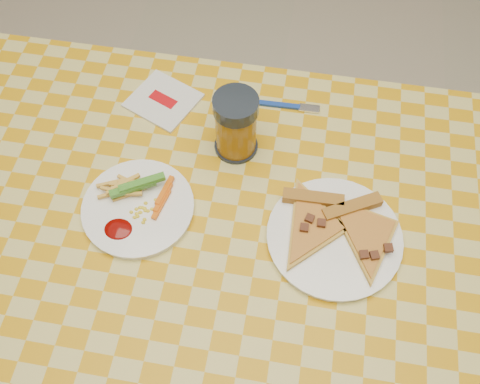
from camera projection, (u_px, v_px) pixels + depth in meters
name	position (u px, v px, depth m)	size (l,w,h in m)	color
ground	(235.00, 345.00, 1.65)	(8.00, 8.00, 0.00)	beige
table	(232.00, 254.00, 1.06)	(1.28, 0.88, 0.76)	white
plate_left	(138.00, 208.00, 1.02)	(0.21, 0.21, 0.01)	white
plate_right	(334.00, 238.00, 0.99)	(0.25, 0.25, 0.01)	white
fries_veggies	(135.00, 197.00, 1.02)	(0.16, 0.15, 0.04)	gold
pizza_slices	(337.00, 226.00, 0.99)	(0.29, 0.26, 0.02)	gold
drink_glass	(236.00, 125.00, 1.04)	(0.09, 0.09, 0.15)	black
napkin	(163.00, 100.00, 1.16)	(0.17, 0.17, 0.01)	silver
fork	(288.00, 106.00, 1.15)	(0.14, 0.02, 0.01)	#163798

